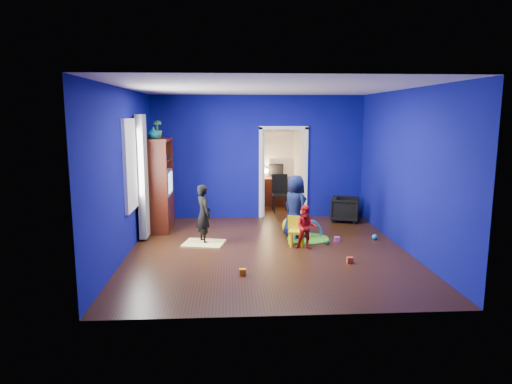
{
  "coord_description": "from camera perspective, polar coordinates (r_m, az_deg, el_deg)",
  "views": [
    {
      "loc": [
        -0.69,
        -7.99,
        2.44
      ],
      "look_at": [
        -0.19,
        0.4,
        1.01
      ],
      "focal_mm": 32.0,
      "sensor_mm": 36.0,
      "label": 1
    }
  ],
  "objects": [
    {
      "name": "child_black",
      "position": [
        8.79,
        -6.56,
        -2.74
      ],
      "size": [
        0.42,
        0.49,
        1.14
      ],
      "primitive_type": "imported",
      "rotation": [
        0.0,
        0.0,
        2.02
      ],
      "color": "black",
      "rests_on": "floor"
    },
    {
      "name": "play_mat",
      "position": [
        9.18,
        6.51,
        -5.79
      ],
      "size": [
        0.83,
        0.83,
        0.02
      ],
      "primitive_type": "cylinder",
      "color": "#418F20",
      "rests_on": "floor"
    },
    {
      "name": "toy_4",
      "position": [
        9.06,
        10.09,
        -5.83
      ],
      "size": [
        0.1,
        0.08,
        0.1
      ],
      "primitive_type": "cube",
      "color": "#C94BBD",
      "rests_on": "floor"
    },
    {
      "name": "toy_arch",
      "position": [
        9.18,
        6.51,
        -5.73
      ],
      "size": [
        0.67,
        0.41,
        0.74
      ],
      "primitive_type": "torus",
      "rotation": [
        1.57,
        0.0,
        0.52
      ],
      "color": "#3F8CD8",
      "rests_on": "floor"
    },
    {
      "name": "toy_2",
      "position": [
        7.13,
        -1.68,
        -9.96
      ],
      "size": [
        0.1,
        0.08,
        0.1
      ],
      "primitive_type": "cube",
      "color": "orange",
      "rests_on": "floor"
    },
    {
      "name": "potted_plant",
      "position": [
        10.04,
        -12.25,
        7.71
      ],
      "size": [
        0.21,
        0.21,
        0.37
      ],
      "primitive_type": "imported",
      "rotation": [
        0.0,
        0.0,
        0.03
      ],
      "color": "#38812F",
      "rests_on": "tv_armoire"
    },
    {
      "name": "tv_armoire",
      "position": [
        9.93,
        -12.2,
        0.94
      ],
      "size": [
        0.58,
        1.14,
        1.96
      ],
      "primitive_type": "cube",
      "color": "#3F130A",
      "rests_on": "floor"
    },
    {
      "name": "doorway",
      "position": [
        10.91,
        3.41,
        2.28
      ],
      "size": [
        1.16,
        0.1,
        2.1
      ],
      "primitive_type": "cube",
      "color": "white",
      "rests_on": "floor"
    },
    {
      "name": "wall_front",
      "position": [
        5.38,
        4.0,
        -1.01
      ],
      "size": [
        5.0,
        0.02,
        2.9
      ],
      "primitive_type": "cube",
      "color": "#090D6D",
      "rests_on": "floor"
    },
    {
      "name": "study_desk",
      "position": [
        12.49,
        2.56,
        0.1
      ],
      "size": [
        0.88,
        0.44,
        0.75
      ],
      "primitive_type": "cube",
      "color": "#3D140A",
      "rests_on": "floor"
    },
    {
      "name": "child_navy",
      "position": [
        9.12,
        4.92,
        -1.85
      ],
      "size": [
        0.67,
        0.74,
        1.26
      ],
      "primitive_type": "imported",
      "rotation": [
        0.0,
        0.0,
        2.12
      ],
      "color": "#10123B",
      "rests_on": "floor"
    },
    {
      "name": "toy_0",
      "position": [
        7.84,
        11.66,
        -8.34
      ],
      "size": [
        0.1,
        0.08,
        0.1
      ],
      "primitive_type": "cube",
      "color": "#D74723",
      "rests_on": "floor"
    },
    {
      "name": "vase",
      "position": [
        9.53,
        -12.71,
        7.23
      ],
      "size": [
        0.29,
        0.29,
        0.24
      ],
      "primitive_type": "imported",
      "rotation": [
        0.0,
        0.0,
        -0.29
      ],
      "color": "#0D5D6D",
      "rests_on": "tv_armoire"
    },
    {
      "name": "window_left",
      "position": [
        8.58,
        -15.5,
        3.32
      ],
      "size": [
        0.03,
        0.95,
        1.55
      ],
      "primitive_type": "cube",
      "color": "white",
      "rests_on": "wall_left"
    },
    {
      "name": "alcove",
      "position": [
        11.75,
        2.92,
        3.79
      ],
      "size": [
        1.0,
        1.75,
        2.5
      ],
      "primitive_type": null,
      "color": "silver",
      "rests_on": "floor"
    },
    {
      "name": "floor",
      "position": [
        8.39,
        1.46,
        -7.3
      ],
      "size": [
        5.0,
        5.5,
        0.01
      ],
      "primitive_type": "cube",
      "color": "black",
      "rests_on": "ground"
    },
    {
      "name": "toy_3",
      "position": [
        8.86,
        8.85,
        -6.11
      ],
      "size": [
        0.11,
        0.11,
        0.11
      ],
      "primitive_type": "sphere",
      "color": "green",
      "rests_on": "floor"
    },
    {
      "name": "hopper_ball",
      "position": [
        9.45,
        4.36,
        -4.24
      ],
      "size": [
        0.36,
        0.36,
        0.36
      ],
      "primitive_type": "sphere",
      "color": "yellow",
      "rests_on": "floor"
    },
    {
      "name": "folding_chair",
      "position": [
        11.54,
        3.06,
        -0.28
      ],
      "size": [
        0.4,
        0.4,
        0.92
      ],
      "primitive_type": "cube",
      "color": "black",
      "rests_on": "floor"
    },
    {
      "name": "armchair",
      "position": [
        10.76,
        11.1,
        -2.13
      ],
      "size": [
        0.78,
        0.77,
        0.56
      ],
      "primitive_type": "imported",
      "rotation": [
        0.0,
        0.0,
        1.25
      ],
      "color": "black",
      "rests_on": "floor"
    },
    {
      "name": "desk_lamp",
      "position": [
        12.45,
        1.27,
        2.65
      ],
      "size": [
        0.14,
        0.14,
        0.14
      ],
      "primitive_type": "sphere",
      "color": "#FFD88C",
      "rests_on": "study_desk"
    },
    {
      "name": "wall_back",
      "position": [
        10.81,
        0.26,
        4.37
      ],
      "size": [
        5.0,
        0.02,
        2.9
      ],
      "primitive_type": "cube",
      "color": "#090D6D",
      "rests_on": "floor"
    },
    {
      "name": "wall_right",
      "position": [
        8.66,
        18.24,
        2.57
      ],
      "size": [
        0.02,
        5.5,
        2.9
      ],
      "primitive_type": "cube",
      "color": "#090D6D",
      "rests_on": "floor"
    },
    {
      "name": "kid_chair",
      "position": [
        8.64,
        5.04,
        -5.1
      ],
      "size": [
        0.33,
        0.33,
        0.5
      ],
      "primitive_type": "cube",
      "rotation": [
        0.0,
        0.0,
        -0.19
      ],
      "color": "yellow",
      "rests_on": "floor"
    },
    {
      "name": "crt_tv",
      "position": [
        9.92,
        -11.98,
        1.18
      ],
      "size": [
        0.46,
        0.7,
        0.54
      ],
      "primitive_type": "cube",
      "color": "silver",
      "rests_on": "tv_armoire"
    },
    {
      "name": "yellow_blanket",
      "position": [
        8.83,
        -6.53,
        -6.39
      ],
      "size": [
        0.86,
        0.74,
        0.03
      ],
      "primitive_type": "cube",
      "rotation": [
        0.0,
        0.0,
        -0.21
      ],
      "color": "#F2E07A",
      "rests_on": "floor"
    },
    {
      "name": "curtain",
      "position": [
        9.13,
        -14.0,
        1.84
      ],
      "size": [
        0.14,
        0.42,
        2.4
      ],
      "primitive_type": "cube",
      "color": "slate",
      "rests_on": "floor"
    },
    {
      "name": "book_shelf",
      "position": [
        12.44,
        2.57,
        7.67
      ],
      "size": [
        0.88,
        0.24,
        0.04
      ],
      "primitive_type": "cube",
      "color": "white",
      "rests_on": "study_desk"
    },
    {
      "name": "toy_1",
      "position": [
        9.37,
        14.62,
        -5.44
      ],
      "size": [
        0.11,
        0.11,
        0.11
      ],
      "primitive_type": "sphere",
      "color": "#2282C3",
      "rests_on": "floor"
    },
    {
      "name": "desk_monitor",
      "position": [
        12.53,
        2.53,
        2.78
      ],
      "size": [
        0.4,
        0.05,
        0.32
      ],
      "primitive_type": "cube",
      "color": "black",
      "rests_on": "study_desk"
    },
    {
      "name": "ceiling",
      "position": [
        8.04,
        1.56,
        12.9
      ],
      "size": [
        5.0,
        5.5,
        0.01
      ],
      "primitive_type": "cube",
      "color": "white",
      "rests_on": "wall_back"
    },
    {
      "name": "toddler_red",
      "position": [
        8.43,
        6.26,
        -4.39
      ],
      "size": [
        0.44,
        0.37,
        0.81
      ],
      "primitive_type": "imported",
      "rotation": [
        0.0,
        0.0,
        -0.17
      ],
      "color": "red",
      "rests_on": "floor"
    },
    {
      "name": "wall_left",
      "position": [
        8.26,
        -16.07,
        2.36
      ],
      "size": [
        0.02,
        5.5,
        2.9
      ],
      "primitive_type": "cube",
      "color": "#090D6D",
      "rests_on": "floor"
    }
  ]
}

